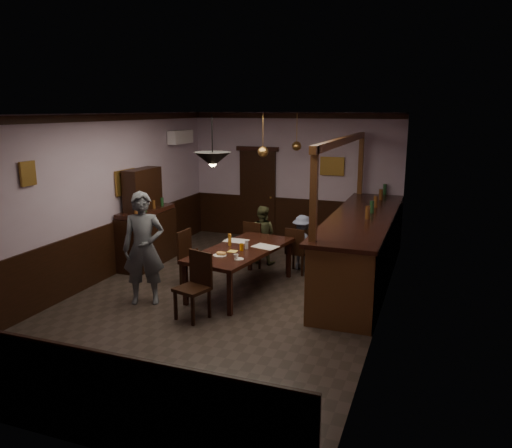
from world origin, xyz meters
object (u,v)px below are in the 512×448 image
at_px(person_seated_left, 262,235).
at_px(soda_can, 242,247).
at_px(chair_far_left, 255,242).
at_px(chair_side, 190,255).
at_px(chair_near, 196,282).
at_px(pendant_brass_mid, 263,152).
at_px(person_standing, 144,248).
at_px(chair_far_right, 297,249).
at_px(pendant_brass_far, 297,146).
at_px(pendant_iron, 213,159).
at_px(sideboard, 146,227).
at_px(dining_table, 241,252).
at_px(coffee_cup, 236,256).
at_px(bar_counter, 362,247).
at_px(person_seated_right, 302,243).

xyz_separation_m(person_seated_left, soda_can, (0.25, -1.72, 0.22)).
relative_size(chair_far_left, chair_side, 0.93).
height_order(chair_near, pendant_brass_mid, pendant_brass_mid).
bearing_deg(person_seated_left, person_standing, 67.93).
relative_size(chair_far_right, pendant_brass_far, 1.11).
relative_size(chair_near, pendant_iron, 1.30).
height_order(chair_far_right, sideboard, sideboard).
relative_size(dining_table, soda_can, 19.45).
height_order(person_standing, pendant_iron, pendant_iron).
height_order(person_standing, pendant_brass_mid, pendant_brass_mid).
bearing_deg(chair_far_left, coffee_cup, 113.35).
bearing_deg(bar_counter, chair_far_right, -179.88).
xyz_separation_m(chair_near, pendant_brass_far, (0.39, 4.04, 1.75)).
relative_size(person_seated_left, sideboard, 0.61).
distance_m(chair_far_left, soda_can, 1.51).
xyz_separation_m(chair_far_right, person_seated_left, (-0.85, 0.42, 0.10)).
xyz_separation_m(dining_table, pendant_brass_mid, (-0.01, 1.15, 1.61)).
bearing_deg(bar_counter, person_seated_left, 168.65).
xyz_separation_m(chair_far_right, pendant_iron, (-0.79, -1.97, 1.84)).
distance_m(bar_counter, pendant_brass_far, 2.83).
relative_size(person_seated_right, pendant_iron, 1.40).
bearing_deg(chair_near, person_seated_right, 88.55).
height_order(coffee_cup, pendant_brass_far, pendant_brass_far).
height_order(chair_near, chair_side, chair_near).
distance_m(chair_near, coffee_cup, 0.81).
distance_m(chair_side, pendant_brass_far, 3.49).
bearing_deg(person_standing, chair_far_left, 43.70).
xyz_separation_m(dining_table, person_seated_left, (-0.19, 1.60, -0.09)).
bearing_deg(pendant_brass_far, person_standing, -110.58).
relative_size(chair_far_right, sideboard, 0.46).
bearing_deg(pendant_brass_mid, chair_near, -94.46).
height_order(coffee_cup, bar_counter, bar_counter).
relative_size(person_seated_right, pendant_brass_far, 1.34).
distance_m(chair_far_left, bar_counter, 2.13).
height_order(chair_far_left, sideboard, sideboard).
bearing_deg(chair_far_left, bar_counter, -172.22).
height_order(person_seated_right, bar_counter, bar_counter).
bearing_deg(person_standing, chair_far_right, 26.27).
height_order(chair_side, person_standing, person_standing).
height_order(coffee_cup, pendant_brass_mid, pendant_brass_mid).
height_order(pendant_iron, pendant_brass_mid, same).
xyz_separation_m(dining_table, pendant_brass_far, (0.19, 2.74, 1.61)).
relative_size(dining_table, sideboard, 1.20).
height_order(chair_far_right, pendant_brass_far, pendant_brass_far).
height_order(chair_far_left, person_seated_left, person_seated_left).
distance_m(chair_side, person_seated_left, 1.82).
height_order(person_seated_right, coffee_cup, person_seated_right).
bearing_deg(person_standing, chair_near, -36.64).
bearing_deg(chair_side, person_standing, 167.83).
bearing_deg(person_seated_right, person_seated_left, 11.88).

